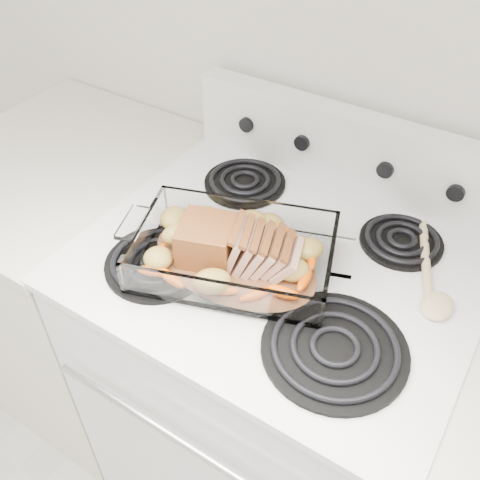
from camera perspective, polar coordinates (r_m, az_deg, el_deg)
The scene contains 6 objects.
electric_range at distance 1.43m, azimuth 3.56°, elevation -14.71°, with size 0.78×0.70×1.12m.
counter_left at distance 1.73m, azimuth -15.99°, elevation -4.46°, with size 0.58×0.68×0.93m.
baking_dish at distance 1.03m, azimuth -0.60°, elevation -1.81°, with size 0.37×0.24×0.07m.
pork_roast at distance 1.02m, azimuth -1.27°, elevation -0.39°, with size 0.23×0.10×0.08m.
roast_vegetables at distance 1.05m, azimuth 0.33°, elevation -0.14°, with size 0.37×0.20×0.05m.
wooden_spoon at distance 1.07m, azimuth 19.77°, elevation -4.40°, with size 0.13×0.25×0.02m.
Camera 1 is at (0.35, 0.95, 1.68)m, focal length 40.00 mm.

